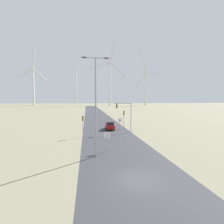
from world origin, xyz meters
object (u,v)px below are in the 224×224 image
Objects in this scene: wind_turbine_center at (110,79)px; traffic_light_mast_overhead at (125,111)px; traffic_light_post_near_left at (83,122)px; wind_turbine_right at (146,83)px; wind_turbine_left at (76,82)px; stop_sign_near at (107,138)px; car_approaching at (110,126)px; traffic_light_post_near_right at (124,116)px; wind_turbine_far_left at (33,82)px; stop_sign_far at (120,122)px; streetlamp at (96,97)px.

traffic_light_mast_overhead is at bearing -96.45° from wind_turbine_center.
wind_turbine_right is (68.73, 164.07, 22.66)m from traffic_light_post_near_left.
wind_turbine_left is at bearing 147.52° from wind_turbine_right.
stop_sign_near is 10.25m from traffic_light_post_near_left.
traffic_light_post_near_left is at bearing -129.98° from car_approaching.
traffic_light_post_near_right is at bearing 39.49° from traffic_light_post_near_left.
traffic_light_post_near_left is at bearing -99.18° from wind_turbine_center.
stop_sign_near is 194.79m from wind_turbine_far_left.
stop_sign_far is at bearing -68.54° from wind_turbine_far_left.
traffic_light_post_near_right is (9.30, 7.66, 0.24)m from traffic_light_post_near_left.
traffic_light_post_near_right is at bearing -68.05° from wind_turbine_far_left.
traffic_light_post_near_right is at bearing -110.81° from wind_turbine_right.
wind_turbine_far_left is at bearing 111.46° from stop_sign_far.
stop_sign_near is (1.57, 1.85, -5.39)m from streetlamp.
car_approaching is at bearing 50.02° from traffic_light_post_near_left.
stop_sign_far is 0.03× the size of wind_turbine_center.
stop_sign_near is 184.93m from wind_turbine_center.
traffic_light_mast_overhead is 171.04m from wind_turbine_center.
traffic_light_mast_overhead is 1.53× the size of car_approaching.
wind_turbine_center is at bearing 81.93° from streetlamp.
stop_sign_near is at bearing -106.47° from stop_sign_far.
wind_turbine_center is (18.97, 167.87, 26.73)m from traffic_light_mast_overhead.
wind_turbine_right is at bearing 69.19° from traffic_light_post_near_right.
stop_sign_near is at bearing 49.75° from streetlamp.
wind_turbine_left is (-22.85, 208.79, 28.37)m from traffic_light_post_near_right.
wind_turbine_right is at bearing -4.39° from wind_turbine_far_left.
wind_turbine_far_left is 61.61m from wind_turbine_left.
wind_turbine_far_left reaches higher than stop_sign_near.
stop_sign_near is 18.34m from traffic_light_post_near_right.
traffic_light_post_near_left is at bearing 98.78° from streetlamp.
traffic_light_post_near_left is 0.06× the size of wind_turbine_right.
wind_turbine_left reaches higher than wind_turbine_far_left.
wind_turbine_center is (85.34, -2.45, 5.14)m from wind_turbine_far_left.
wind_turbine_far_left reaches higher than wind_turbine_right.
wind_turbine_far_left reaches higher than car_approaching.
wind_turbine_far_left is at bearing 111.95° from traffic_light_post_near_right.
traffic_light_post_near_right is 0.07× the size of wind_turbine_right.
traffic_light_mast_overhead is at bearing -78.89° from stop_sign_far.
wind_turbine_right is (65.39, 173.71, 23.68)m from stop_sign_near.
traffic_light_mast_overhead reaches higher than car_approaching.
traffic_light_post_near_right reaches higher than traffic_light_post_near_left.
wind_turbine_left reaches higher than stop_sign_near.
wind_turbine_right reaches higher than traffic_light_post_near_right.
car_approaching is at bearing -84.69° from wind_turbine_left.
traffic_light_post_near_left is 179.33m from wind_turbine_right.
stop_sign_far is 181.34m from wind_turbine_far_left.
stop_sign_near is 16.89m from car_approaching.
traffic_light_mast_overhead is 0.10× the size of wind_turbine_right.
wind_turbine_far_left is at bearing 175.61° from wind_turbine_right.
car_approaching is (5.90, 7.04, -1.92)m from traffic_light_post_near_left.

